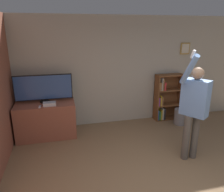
{
  "coord_description": "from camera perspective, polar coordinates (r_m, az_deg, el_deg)",
  "views": [
    {
      "loc": [
        -1.53,
        -2.12,
        2.38
      ],
      "look_at": [
        -0.55,
        1.84,
        1.12
      ],
      "focal_mm": 35.0,
      "sensor_mm": 36.0,
      "label": 1
    }
  ],
  "objects": [
    {
      "name": "television",
      "position": [
        5.06,
        -17.44,
        2.0
      ],
      "size": [
        1.25,
        0.22,
        0.63
      ],
      "color": "black",
      "rests_on": "tv_ledge"
    },
    {
      "name": "wall_back",
      "position": [
        5.57,
        2.38,
        6.52
      ],
      "size": [
        7.15,
        0.09,
        2.7
      ],
      "color": "#B2AD9E",
      "rests_on": "ground_plane"
    },
    {
      "name": "game_console",
      "position": [
        4.88,
        -16.01,
        -2.0
      ],
      "size": [
        0.27,
        0.17,
        0.07
      ],
      "color": "silver",
      "rests_on": "tv_ledge"
    },
    {
      "name": "person",
      "position": [
        4.16,
        20.72,
        -2.28
      ],
      "size": [
        0.61,
        0.59,
        2.07
      ],
      "rotation": [
        0.0,
        0.0,
        -1.01
      ],
      "color": "#56514C",
      "rests_on": "ground_plane"
    },
    {
      "name": "tv_ledge",
      "position": [
        5.22,
        -16.78,
        -5.94
      ],
      "size": [
        1.29,
        0.67,
        0.79
      ],
      "color": "#93513D",
      "rests_on": "ground_plane"
    },
    {
      "name": "waste_bin",
      "position": [
        5.94,
        17.35,
        -5.15
      ],
      "size": [
        0.3,
        0.3,
        0.41
      ],
      "color": "gray",
      "rests_on": "ground_plane"
    },
    {
      "name": "bookshelf",
      "position": [
        6.04,
        13.9,
        -0.58
      ],
      "size": [
        0.74,
        0.28,
        1.24
      ],
      "color": "brown",
      "rests_on": "ground_plane"
    },
    {
      "name": "remote_loose",
      "position": [
        4.85,
        -18.33,
        -2.68
      ],
      "size": [
        0.05,
        0.14,
        0.02
      ],
      "color": "white",
      "rests_on": "tv_ledge"
    }
  ]
}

